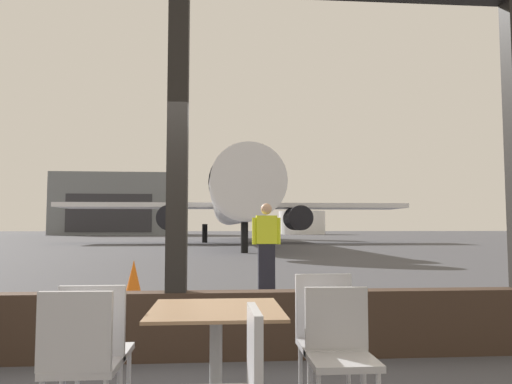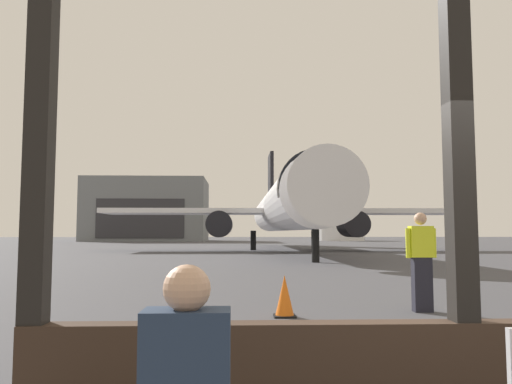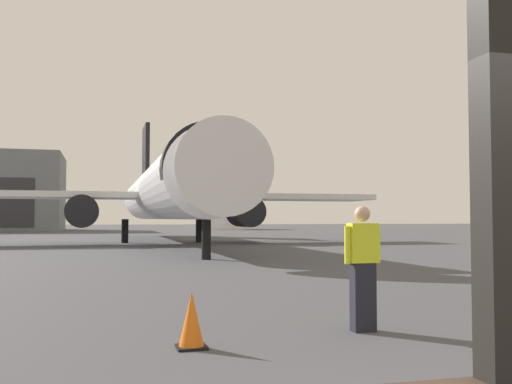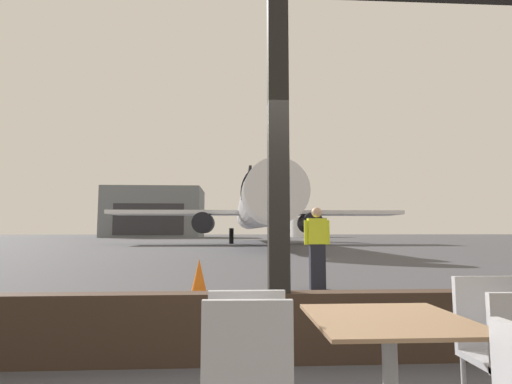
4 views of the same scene
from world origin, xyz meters
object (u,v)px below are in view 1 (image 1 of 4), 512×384
cafe_chair_side_extra (340,346)px  airplane (234,202)px  dining_table (216,359)px  fuel_storage_tank (302,223)px  cafe_chair_window_left (327,331)px  ground_crew_worker (266,246)px  distant_hangar (118,205)px  traffic_cone (134,280)px  cafe_chair_aisle_left (80,356)px  cafe_chair_window_right (95,343)px

cafe_chair_side_extra → airplane: airplane is taller
dining_table → fuel_storage_tank: bearing=79.7°
cafe_chair_window_left → airplane: (0.56, 35.36, 2.70)m
fuel_storage_tank → dining_table: bearing=-100.3°
ground_crew_worker → distant_hangar: (-17.94, 74.21, 4.09)m
airplane → fuel_storage_tank: bearing=73.6°
airplane → ground_crew_worker: (-0.37, -29.30, -2.36)m
dining_table → cafe_chair_side_extra: cafe_chair_side_extra is taller
airplane → traffic_cone: (-2.83, -29.72, -2.94)m
airplane → cafe_chair_side_extra: bearing=-90.9°
cafe_chair_aisle_left → airplane: bearing=86.7°
dining_table → distant_hangar: bearing=101.9°
cafe_chair_window_left → fuel_storage_tank: bearing=80.2°
airplane → fuel_storage_tank: airplane is taller
traffic_cone → distant_hangar: size_ratio=0.04×
dining_table → cafe_chair_window_right: 0.77m
cafe_chair_window_right → traffic_cone: cafe_chair_window_right is taller
dining_table → ground_crew_worker: bearing=81.4°
cafe_chair_window_right → cafe_chair_aisle_left: bearing=-90.6°
cafe_chair_window_left → cafe_chair_side_extra: bearing=-89.2°
airplane → cafe_chair_window_left: bearing=-90.9°
airplane → distant_hangar: 48.53m
cafe_chair_side_extra → ground_crew_worker: ground_crew_worker is taller
airplane → traffic_cone: size_ratio=54.89×
dining_table → traffic_cone: bearing=104.4°
cafe_chair_window_left → airplane: airplane is taller
cafe_chair_window_right → cafe_chair_side_extra: size_ratio=1.03×
cafe_chair_window_right → cafe_chair_aisle_left: size_ratio=0.99×
cafe_chair_window_right → cafe_chair_side_extra: bearing=-6.2°
traffic_cone → distant_hangar: 76.36m
cafe_chair_aisle_left → cafe_chair_side_extra: (1.52, 0.16, -0.02)m
cafe_chair_window_left → distant_hangar: bearing=102.5°
cafe_chair_aisle_left → traffic_cone: cafe_chair_aisle_left is taller
cafe_chair_side_extra → fuel_storage_tank: bearing=80.2°
fuel_storage_tank → traffic_cone: bearing=-102.2°
cafe_chair_window_right → traffic_cone: size_ratio=1.35×
distant_hangar → airplane: bearing=-67.8°
cafe_chair_aisle_left → airplane: airplane is taller
fuel_storage_tank → cafe_chair_aisle_left: bearing=-100.8°
dining_table → cafe_chair_window_right: size_ratio=0.89×
airplane → distant_hangar: size_ratio=1.97×
cafe_chair_side_extra → airplane: (0.56, 35.69, 2.73)m
cafe_chair_window_left → cafe_chair_side_extra: 0.33m
distant_hangar → traffic_cone: bearing=-78.3°
cafe_chair_aisle_left → traffic_cone: 6.18m
cafe_chair_side_extra → airplane: 35.80m
cafe_chair_window_left → cafe_chair_side_extra: size_ratio=1.06×
cafe_chair_aisle_left → dining_table: bearing=17.9°
cafe_chair_window_right → ground_crew_worker: 6.46m
dining_table → traffic_cone: size_ratio=1.20×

